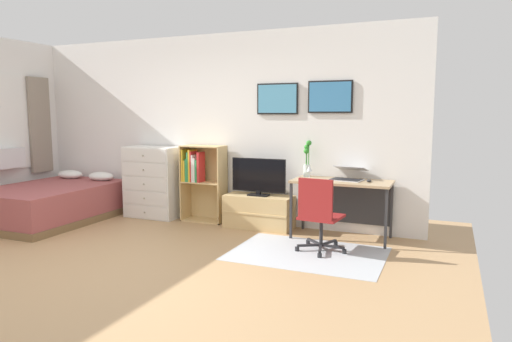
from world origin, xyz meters
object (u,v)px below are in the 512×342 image
object	(u,v)px
office_chair	(319,213)
tv_stand	(259,212)
bookshelf	(200,177)
wine_glass	(309,169)
dresser	(153,182)
television	(258,177)
laptop	(348,174)
bamboo_vase	(307,160)
desk	(343,190)
computer_mouse	(369,181)
bed	(51,203)

from	to	relation	value
office_chair	tv_stand	bearing A→B (deg)	149.07
bookshelf	wine_glass	bearing A→B (deg)	-7.60
bookshelf	wine_glass	world-z (taller)	bookshelf
dresser	wine_glass	bearing A→B (deg)	-3.73
television	wine_glass	xyz separation A→B (m)	(0.76, -0.16, 0.17)
office_chair	wine_glass	xyz separation A→B (m)	(-0.29, 0.61, 0.42)
laptop	tv_stand	bearing A→B (deg)	-171.53
dresser	bamboo_vase	bearing A→B (deg)	2.34
tv_stand	desk	world-z (taller)	desk
tv_stand	office_chair	bearing A→B (deg)	-36.60
office_chair	bamboo_vase	size ratio (longest dim) A/B	1.79
office_chair	computer_mouse	bearing A→B (deg)	63.47
laptop	bamboo_vase	xyz separation A→B (m)	(-0.56, 0.06, 0.15)
television	wine_glass	world-z (taller)	television
bed	computer_mouse	size ratio (longest dim) A/B	19.23
wine_glass	computer_mouse	bearing A→B (deg)	6.74
dresser	wine_glass	xyz separation A→B (m)	(2.50, -0.16, 0.34)
computer_mouse	dresser	bearing A→B (deg)	178.64
bed	bookshelf	world-z (taller)	bookshelf
office_chair	wine_glass	bearing A→B (deg)	121.59
computer_mouse	bamboo_vase	bearing A→B (deg)	168.27
bookshelf	television	xyz separation A→B (m)	(0.96, -0.07, 0.05)
bookshelf	computer_mouse	distance (m)	2.46
bed	computer_mouse	xyz separation A→B (m)	(4.48, 0.70, 0.49)
bookshelf	office_chair	xyz separation A→B (m)	(2.02, -0.84, -0.20)
bed	bamboo_vase	xyz separation A→B (m)	(3.64, 0.87, 0.69)
bed	tv_stand	bearing A→B (deg)	13.76
television	bamboo_vase	distance (m)	0.71
tv_stand	bookshelf	bearing A→B (deg)	176.91
television	computer_mouse	world-z (taller)	television
desk	office_chair	xyz separation A→B (m)	(-0.10, -0.77, -0.15)
laptop	computer_mouse	world-z (taller)	laptop
laptop	bookshelf	bearing A→B (deg)	-173.33
television	computer_mouse	distance (m)	1.49
tv_stand	dresser	bearing A→B (deg)	-179.51
wine_glass	dresser	bearing A→B (deg)	176.27
bamboo_vase	bed	bearing A→B (deg)	-166.53
desk	office_chair	bearing A→B (deg)	-97.70
dresser	office_chair	xyz separation A→B (m)	(2.80, -0.77, -0.08)
bed	desk	distance (m)	4.23
bookshelf	television	world-z (taller)	bookshelf
television	wine_glass	size ratio (longest dim) A/B	4.32
computer_mouse	wine_glass	bearing A→B (deg)	-173.26
bamboo_vase	wine_glass	xyz separation A→B (m)	(0.11, -0.26, -0.08)
laptop	wine_glass	xyz separation A→B (m)	(-0.45, -0.20, 0.07)
bed	bamboo_vase	distance (m)	3.81
bed	tv_stand	world-z (taller)	bed
desk	bamboo_vase	bearing A→B (deg)	169.44
tv_stand	television	distance (m)	0.48
television	bamboo_vase	size ratio (longest dim) A/B	1.62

